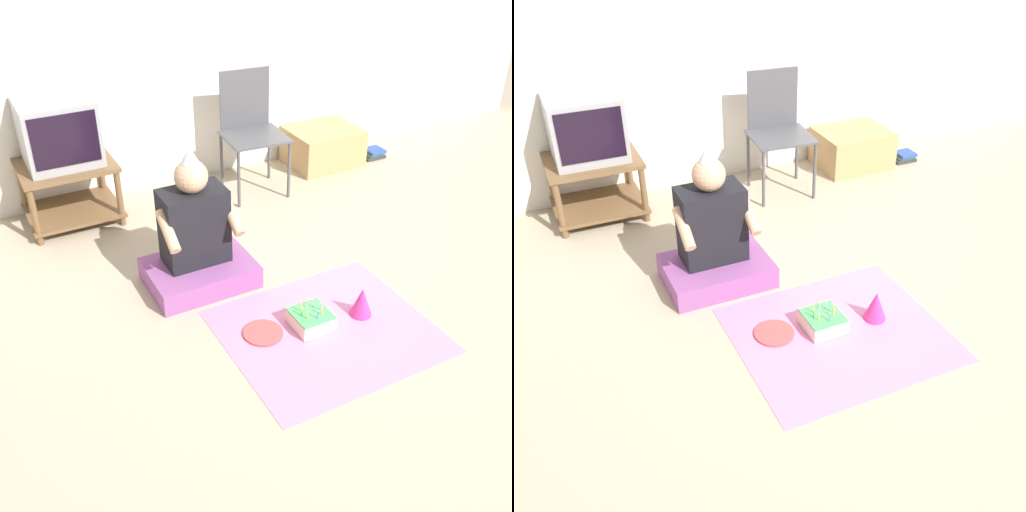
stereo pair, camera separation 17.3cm
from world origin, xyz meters
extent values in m
plane|color=tan|center=(0.00, 0.00, 0.00)|extent=(16.00, 16.00, 0.00)
cube|color=white|center=(0.00, 2.20, 1.27)|extent=(6.40, 0.06, 2.55)
cube|color=brown|center=(-1.28, 1.91, 0.43)|extent=(0.63, 0.52, 0.03)
cube|color=brown|center=(-1.28, 1.91, 0.08)|extent=(0.63, 0.52, 0.02)
cylinder|color=brown|center=(-1.56, 1.68, 0.22)|extent=(0.04, 0.04, 0.44)
cylinder|color=brown|center=(-0.99, 1.68, 0.22)|extent=(0.04, 0.04, 0.44)
cylinder|color=brown|center=(-1.56, 2.14, 0.22)|extent=(0.04, 0.04, 0.44)
cylinder|color=brown|center=(-0.99, 2.14, 0.22)|extent=(0.04, 0.04, 0.44)
cube|color=#99999E|center=(-1.28, 1.93, 0.66)|extent=(0.48, 0.42, 0.44)
cube|color=black|center=(-1.28, 1.71, 0.68)|extent=(0.42, 0.01, 0.34)
cube|color=#4C4C51|center=(0.07, 1.70, 0.45)|extent=(0.48, 0.44, 0.02)
cube|color=#4C4C51|center=(0.09, 1.89, 0.68)|extent=(0.39, 0.05, 0.45)
cylinder|color=#4C4C51|center=(-0.15, 1.53, 0.23)|extent=(0.02, 0.02, 0.45)
cylinder|color=#4C4C51|center=(0.26, 1.50, 0.23)|extent=(0.02, 0.02, 0.45)
cylinder|color=#4C4C51|center=(-0.11, 1.90, 0.23)|extent=(0.02, 0.02, 0.45)
cylinder|color=#4C4C51|center=(0.29, 1.86, 0.23)|extent=(0.02, 0.02, 0.45)
cube|color=tan|center=(0.82, 1.90, 0.15)|extent=(0.57, 0.47, 0.31)
cube|color=#333338|center=(1.28, 1.79, 0.01)|extent=(0.19, 0.14, 0.02)
cube|color=#60936B|center=(1.29, 1.79, 0.04)|extent=(0.14, 0.11, 0.02)
cube|color=#284793|center=(1.30, 1.79, 0.06)|extent=(0.15, 0.15, 0.03)
cube|color=#8C4C8C|center=(-0.79, 0.78, 0.07)|extent=(0.63, 0.46, 0.14)
cube|color=black|center=(-0.79, 0.83, 0.37)|extent=(0.38, 0.23, 0.46)
sphere|color=tan|center=(-0.79, 0.83, 0.69)|extent=(0.19, 0.19, 0.19)
cone|color=silver|center=(-0.79, 0.83, 0.82)|extent=(0.11, 0.11, 0.09)
cylinder|color=tan|center=(-0.98, 0.72, 0.45)|extent=(0.06, 0.25, 0.20)
cylinder|color=tan|center=(-0.59, 0.72, 0.45)|extent=(0.06, 0.25, 0.20)
cube|color=pink|center=(-0.36, 0.03, 0.00)|extent=(1.11, 0.96, 0.01)
cube|color=#F4E0C6|center=(-0.42, 0.11, 0.05)|extent=(0.21, 0.21, 0.08)
cube|color=#4CB266|center=(-0.42, 0.11, 0.09)|extent=(0.20, 0.20, 0.01)
cylinder|color=#E58CCC|center=(-0.36, 0.11, 0.11)|extent=(0.01, 0.01, 0.05)
sphere|color=#FFCC4C|center=(-0.36, 0.11, 0.14)|extent=(0.01, 0.01, 0.01)
cylinder|color=#E58CCC|center=(-0.38, 0.16, 0.11)|extent=(0.01, 0.01, 0.05)
sphere|color=#FFCC4C|center=(-0.38, 0.16, 0.14)|extent=(0.01, 0.01, 0.01)
cylinder|color=#E58CCC|center=(-0.41, 0.17, 0.11)|extent=(0.01, 0.01, 0.05)
sphere|color=#FFCC4C|center=(-0.41, 0.17, 0.14)|extent=(0.01, 0.01, 0.01)
cylinder|color=yellow|center=(-0.46, 0.15, 0.11)|extent=(0.01, 0.01, 0.05)
sphere|color=#FFCC4C|center=(-0.46, 0.15, 0.14)|extent=(0.01, 0.01, 0.01)
cylinder|color=#66C666|center=(-0.47, 0.12, 0.11)|extent=(0.01, 0.01, 0.05)
sphere|color=#FFCC4C|center=(-0.47, 0.12, 0.14)|extent=(0.01, 0.01, 0.01)
cylinder|color=yellow|center=(-0.46, 0.08, 0.11)|extent=(0.01, 0.01, 0.05)
sphere|color=#FFCC4C|center=(-0.46, 0.08, 0.14)|extent=(0.01, 0.01, 0.01)
cylinder|color=#4C7FE5|center=(-0.41, 0.06, 0.11)|extent=(0.01, 0.01, 0.05)
sphere|color=#FFCC4C|center=(-0.41, 0.06, 0.14)|extent=(0.01, 0.01, 0.01)
cylinder|color=yellow|center=(-0.37, 0.08, 0.11)|extent=(0.01, 0.01, 0.05)
sphere|color=#FFCC4C|center=(-0.37, 0.08, 0.14)|extent=(0.01, 0.01, 0.01)
cone|color=#CC338C|center=(-0.11, 0.07, 0.09)|extent=(0.13, 0.13, 0.17)
cylinder|color=#D84C4C|center=(-0.68, 0.17, 0.01)|extent=(0.22, 0.22, 0.01)
camera|label=1|loc=(-1.88, -2.01, 2.13)|focal=42.00mm
camera|label=2|loc=(-1.72, -2.08, 2.13)|focal=42.00mm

